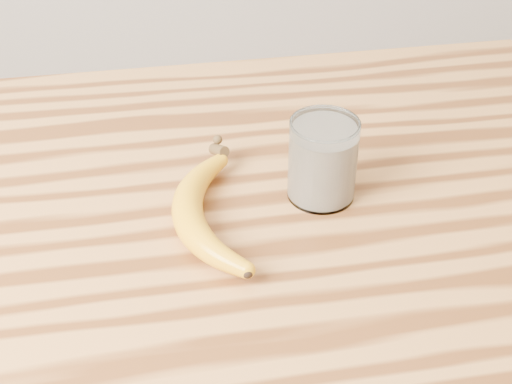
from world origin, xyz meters
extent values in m
cube|color=#B17539|center=(0.00, 0.00, 0.88)|extent=(1.20, 0.80, 0.04)
cylinder|color=brown|center=(0.54, 0.34, 0.43)|extent=(0.06, 0.06, 0.86)
cylinder|color=white|center=(0.13, -0.01, 0.96)|extent=(0.09, 0.09, 0.11)
torus|color=white|center=(0.13, -0.01, 1.01)|extent=(0.09, 0.09, 0.00)
cylinder|color=beige|center=(0.13, -0.01, 0.95)|extent=(0.08, 0.08, 0.09)
camera|label=1|loc=(-0.08, -0.74, 1.48)|focal=50.00mm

